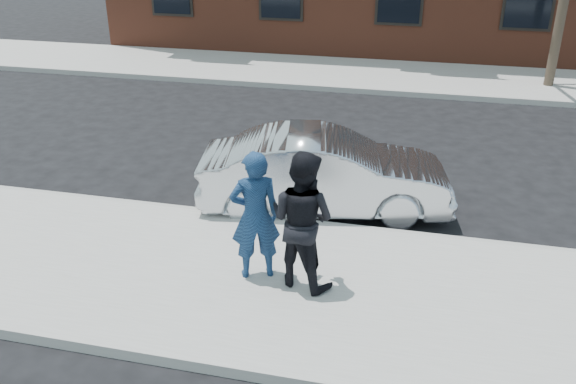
# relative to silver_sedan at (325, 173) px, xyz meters

# --- Properties ---
(ground) EXTENTS (100.00, 100.00, 0.00)m
(ground) POSITION_rel_silver_sedan_xyz_m (0.29, -2.30, -0.69)
(ground) COLOR black
(ground) RESTS_ON ground
(near_sidewalk) EXTENTS (50.00, 3.50, 0.15)m
(near_sidewalk) POSITION_rel_silver_sedan_xyz_m (0.29, -2.55, -0.61)
(near_sidewalk) COLOR gray
(near_sidewalk) RESTS_ON ground
(near_curb) EXTENTS (50.00, 0.10, 0.15)m
(near_curb) POSITION_rel_silver_sedan_xyz_m (0.29, -0.75, -0.61)
(near_curb) COLOR #999691
(near_curb) RESTS_ON ground
(far_sidewalk) EXTENTS (50.00, 3.50, 0.15)m
(far_sidewalk) POSITION_rel_silver_sedan_xyz_m (0.29, 8.95, -0.61)
(far_sidewalk) COLOR gray
(far_sidewalk) RESTS_ON ground
(far_curb) EXTENTS (50.00, 0.10, 0.15)m
(far_curb) POSITION_rel_silver_sedan_xyz_m (0.29, 7.15, -0.61)
(far_curb) COLOR #999691
(far_curb) RESTS_ON ground
(silver_sedan) EXTENTS (4.35, 2.17, 1.37)m
(silver_sedan) POSITION_rel_silver_sedan_xyz_m (0.00, 0.00, 0.00)
(silver_sedan) COLOR #B7BABF
(silver_sedan) RESTS_ON ground
(man_hoodie) EXTENTS (0.78, 0.66, 1.81)m
(man_hoodie) POSITION_rel_silver_sedan_xyz_m (-0.51, -2.43, 0.37)
(man_hoodie) COLOR navy
(man_hoodie) RESTS_ON near_sidewalk
(man_peacoat) EXTENTS (1.10, 0.98, 1.88)m
(man_peacoat) POSITION_rel_silver_sedan_xyz_m (0.13, -2.46, 0.40)
(man_peacoat) COLOR black
(man_peacoat) RESTS_ON near_sidewalk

